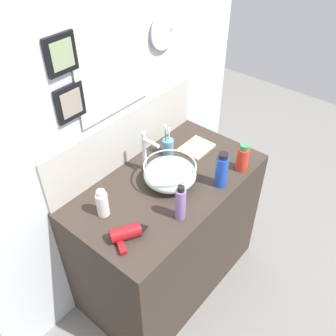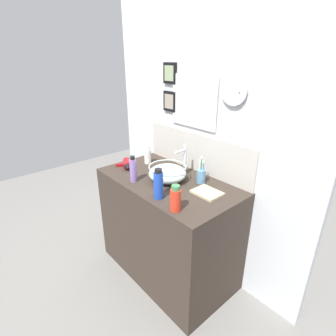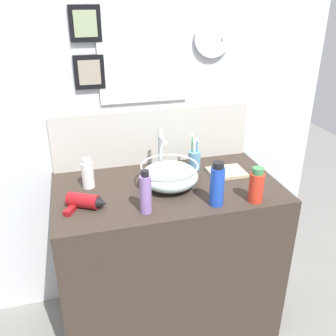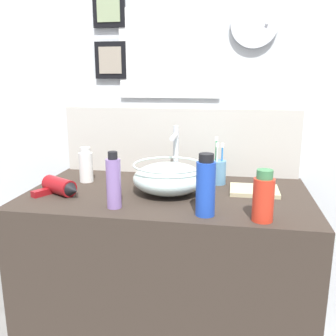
{
  "view_description": "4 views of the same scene",
  "coord_description": "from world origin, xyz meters",
  "px_view_note": "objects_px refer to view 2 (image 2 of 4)",
  "views": [
    {
      "loc": [
        -1.15,
        -0.96,
        2.23
      ],
      "look_at": [
        0.0,
        0.0,
        0.97
      ],
      "focal_mm": 40.0,
      "sensor_mm": 36.0,
      "label": 1
    },
    {
      "loc": [
        1.36,
        -1.18,
        1.73
      ],
      "look_at": [
        0.0,
        0.0,
        0.97
      ],
      "focal_mm": 28.0,
      "sensor_mm": 36.0,
      "label": 2
    },
    {
      "loc": [
        -0.43,
        -1.59,
        1.74
      ],
      "look_at": [
        0.0,
        0.0,
        0.97
      ],
      "focal_mm": 40.0,
      "sensor_mm": 36.0,
      "label": 3
    },
    {
      "loc": [
        0.25,
        -1.41,
        1.32
      ],
      "look_at": [
        0.0,
        0.0,
        0.97
      ],
      "focal_mm": 40.0,
      "sensor_mm": 36.0,
      "label": 4
    }
  ],
  "objects_px": {
    "toothbrush_cup": "(201,176)",
    "shampoo_bottle": "(176,199)",
    "glass_bowl_sink": "(167,173)",
    "spray_bottle": "(158,184)",
    "hair_drier": "(127,164)",
    "soap_dispenser": "(133,170)",
    "hand_towel": "(207,193)",
    "faucet": "(184,158)",
    "lotion_bottle": "(148,155)"
  },
  "relations": [
    {
      "from": "toothbrush_cup",
      "to": "shampoo_bottle",
      "type": "bearing_deg",
      "value": -68.49
    },
    {
      "from": "glass_bowl_sink",
      "to": "spray_bottle",
      "type": "distance_m",
      "value": 0.27
    },
    {
      "from": "glass_bowl_sink",
      "to": "hair_drier",
      "type": "relative_size",
      "value": 1.39
    },
    {
      "from": "glass_bowl_sink",
      "to": "hair_drier",
      "type": "xyz_separation_m",
      "value": [
        -0.41,
        -0.09,
        -0.03
      ]
    },
    {
      "from": "soap_dispenser",
      "to": "shampoo_bottle",
      "type": "bearing_deg",
      "value": -4.31
    },
    {
      "from": "glass_bowl_sink",
      "to": "toothbrush_cup",
      "type": "relative_size",
      "value": 1.39
    },
    {
      "from": "toothbrush_cup",
      "to": "soap_dispenser",
      "type": "relative_size",
      "value": 1.01
    },
    {
      "from": "glass_bowl_sink",
      "to": "hand_towel",
      "type": "distance_m",
      "value": 0.35
    },
    {
      "from": "hair_drier",
      "to": "spray_bottle",
      "type": "relative_size",
      "value": 0.97
    },
    {
      "from": "toothbrush_cup",
      "to": "spray_bottle",
      "type": "height_order",
      "value": "spray_bottle"
    },
    {
      "from": "faucet",
      "to": "spray_bottle",
      "type": "relative_size",
      "value": 1.18
    },
    {
      "from": "lotion_bottle",
      "to": "spray_bottle",
      "type": "xyz_separation_m",
      "value": [
        0.55,
        -0.32,
        0.03
      ]
    },
    {
      "from": "toothbrush_cup",
      "to": "shampoo_bottle",
      "type": "xyz_separation_m",
      "value": [
        0.16,
        -0.4,
        0.02
      ]
    },
    {
      "from": "hand_towel",
      "to": "shampoo_bottle",
      "type": "bearing_deg",
      "value": -88.02
    },
    {
      "from": "glass_bowl_sink",
      "to": "hair_drier",
      "type": "height_order",
      "value": "glass_bowl_sink"
    },
    {
      "from": "toothbrush_cup",
      "to": "hand_towel",
      "type": "bearing_deg",
      "value": -33.89
    },
    {
      "from": "toothbrush_cup",
      "to": "hand_towel",
      "type": "relative_size",
      "value": 1.07
    },
    {
      "from": "toothbrush_cup",
      "to": "faucet",
      "type": "bearing_deg",
      "value": 179.92
    },
    {
      "from": "faucet",
      "to": "shampoo_bottle",
      "type": "bearing_deg",
      "value": -49.52
    },
    {
      "from": "hand_towel",
      "to": "spray_bottle",
      "type": "bearing_deg",
      "value": -121.38
    },
    {
      "from": "toothbrush_cup",
      "to": "shampoo_bottle",
      "type": "distance_m",
      "value": 0.43
    },
    {
      "from": "lotion_bottle",
      "to": "toothbrush_cup",
      "type": "bearing_deg",
      "value": 6.34
    },
    {
      "from": "hand_towel",
      "to": "lotion_bottle",
      "type": "bearing_deg",
      "value": 177.1
    },
    {
      "from": "glass_bowl_sink",
      "to": "spray_bottle",
      "type": "xyz_separation_m",
      "value": [
        0.16,
        -0.22,
        0.04
      ]
    },
    {
      "from": "spray_bottle",
      "to": "shampoo_bottle",
      "type": "bearing_deg",
      "value": -5.79
    },
    {
      "from": "glass_bowl_sink",
      "to": "toothbrush_cup",
      "type": "height_order",
      "value": "toothbrush_cup"
    },
    {
      "from": "lotion_bottle",
      "to": "hair_drier",
      "type": "bearing_deg",
      "value": -98.01
    },
    {
      "from": "glass_bowl_sink",
      "to": "hair_drier",
      "type": "distance_m",
      "value": 0.42
    },
    {
      "from": "soap_dispenser",
      "to": "lotion_bottle",
      "type": "bearing_deg",
      "value": 126.61
    },
    {
      "from": "toothbrush_cup",
      "to": "glass_bowl_sink",
      "type": "bearing_deg",
      "value": -137.85
    },
    {
      "from": "shampoo_bottle",
      "to": "faucet",
      "type": "bearing_deg",
      "value": 130.48
    },
    {
      "from": "hair_drier",
      "to": "lotion_bottle",
      "type": "relative_size",
      "value": 1.32
    },
    {
      "from": "toothbrush_cup",
      "to": "lotion_bottle",
      "type": "xyz_separation_m",
      "value": [
        -0.57,
        -0.06,
        0.02
      ]
    },
    {
      "from": "glass_bowl_sink",
      "to": "spray_bottle",
      "type": "bearing_deg",
      "value": -53.53
    },
    {
      "from": "shampoo_bottle",
      "to": "hand_towel",
      "type": "relative_size",
      "value": 0.88
    },
    {
      "from": "soap_dispenser",
      "to": "shampoo_bottle",
      "type": "xyz_separation_m",
      "value": [
        0.5,
        -0.04,
        -0.01
      ]
    },
    {
      "from": "faucet",
      "to": "hand_towel",
      "type": "height_order",
      "value": "faucet"
    },
    {
      "from": "faucet",
      "to": "spray_bottle",
      "type": "xyz_separation_m",
      "value": [
        0.16,
        -0.39,
        -0.04
      ]
    },
    {
      "from": "hand_towel",
      "to": "faucet",
      "type": "bearing_deg",
      "value": 163.33
    },
    {
      "from": "spray_bottle",
      "to": "hand_towel",
      "type": "distance_m",
      "value": 0.35
    },
    {
      "from": "glass_bowl_sink",
      "to": "spray_bottle",
      "type": "relative_size",
      "value": 1.35
    },
    {
      "from": "shampoo_bottle",
      "to": "lotion_bottle",
      "type": "bearing_deg",
      "value": 154.99
    },
    {
      "from": "hair_drier",
      "to": "shampoo_bottle",
      "type": "relative_size",
      "value": 1.21
    },
    {
      "from": "soap_dispenser",
      "to": "spray_bottle",
      "type": "bearing_deg",
      "value": -3.45
    },
    {
      "from": "faucet",
      "to": "toothbrush_cup",
      "type": "bearing_deg",
      "value": -0.08
    },
    {
      "from": "toothbrush_cup",
      "to": "soap_dispenser",
      "type": "bearing_deg",
      "value": -133.41
    },
    {
      "from": "glass_bowl_sink",
      "to": "hand_towel",
      "type": "xyz_separation_m",
      "value": [
        0.33,
        0.07,
        -0.06
      ]
    },
    {
      "from": "spray_bottle",
      "to": "shampoo_bottle",
      "type": "relative_size",
      "value": 1.24
    },
    {
      "from": "faucet",
      "to": "hair_drier",
      "type": "bearing_deg",
      "value": -147.56
    },
    {
      "from": "glass_bowl_sink",
      "to": "soap_dispenser",
      "type": "bearing_deg",
      "value": -129.04
    }
  ]
}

